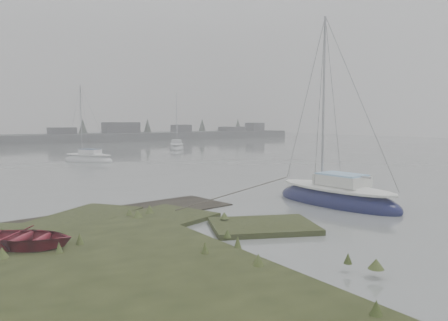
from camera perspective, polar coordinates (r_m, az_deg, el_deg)
ground at (r=42.91m, az=-22.72°, el=-0.06°), size 160.00×160.00×0.00m
far_shoreline at (r=82.00m, az=-9.07°, el=3.27°), size 60.00×8.00×4.15m
sailboat_main at (r=20.02m, az=14.46°, el=-4.77°), size 2.40×6.44×8.95m
sailboat_white at (r=40.98m, az=-17.30°, el=0.20°), size 4.18×5.34×7.36m
sailboat_far_b at (r=56.17m, az=-6.20°, el=1.75°), size 4.44×5.61×7.74m
dinghy at (r=13.38m, az=-24.48°, el=-9.15°), size 3.27×3.22×0.55m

